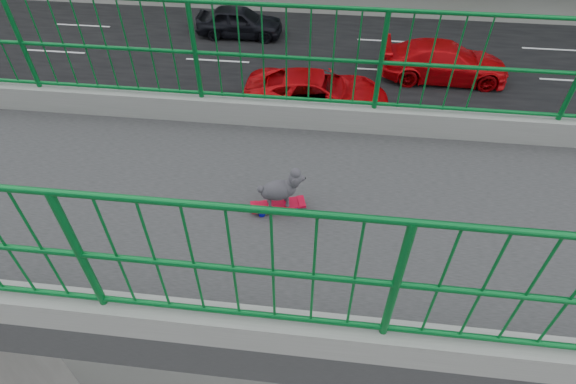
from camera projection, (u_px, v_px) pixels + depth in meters
The scene contains 8 objects.
road at pixel (201, 95), 19.00m from camera, with size 18.00×90.00×0.02m, color black.
skateboard at pixel (278, 205), 4.34m from camera, with size 0.29×0.54×0.07m.
poodle at pixel (280, 188), 4.19m from camera, with size 0.26×0.44×0.38m.
car_0 at pixel (288, 211), 13.10m from camera, with size 1.71×4.24×1.44m, color black.
car_1 at pixel (489, 158), 14.89m from camera, with size 1.47×4.21×1.39m, color red.
car_2 at pixel (317, 93), 17.63m from camera, with size 2.58×5.59×1.55m, color red.
car_3 at pixel (444, 62), 19.49m from camera, with size 2.21×5.43×1.58m, color red.
car_4 at pixel (239, 22), 22.63m from camera, with size 1.73×4.30×1.46m, color black.
Camera 1 is at (3.06, 5.54, 10.13)m, focal length 28.24 mm.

